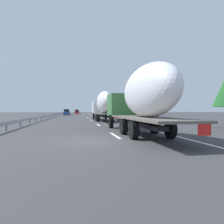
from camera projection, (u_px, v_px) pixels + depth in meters
ground_plane at (78, 117)px, 50.13m from camera, size 260.00×260.00×0.00m
lane_stripe_0 at (115, 135)px, 13.05m from camera, size 3.20×0.20×0.01m
lane_stripe_1 at (98, 125)px, 22.59m from camera, size 3.20×0.20×0.01m
lane_stripe_2 at (91, 120)px, 32.99m from camera, size 3.20×0.20×0.01m
lane_stripe_3 at (88, 118)px, 42.55m from camera, size 3.20×0.20×0.01m
lane_stripe_4 at (87, 118)px, 45.15m from camera, size 3.20×0.20×0.01m
lane_stripe_5 at (83, 115)px, 64.33m from camera, size 3.20×0.20×0.01m
lane_stripe_6 at (84, 116)px, 61.97m from camera, size 3.20×0.20×0.01m
lane_stripe_7 at (82, 114)px, 78.20m from camera, size 3.20×0.20×0.01m
edge_line_right at (98, 116)px, 56.03m from camera, size 110.00×0.20×0.01m
truck_lead at (103, 105)px, 31.63m from camera, size 13.78×2.55×4.47m
truck_trailing at (141, 97)px, 13.54m from camera, size 13.74×2.55×4.35m
car_red_compact at (77, 112)px, 88.99m from camera, size 4.22×1.91×1.90m
car_silver_hatch at (67, 112)px, 76.65m from camera, size 4.73×1.81×1.92m
car_black_suv at (77, 112)px, 102.38m from camera, size 4.71×1.72×1.97m
car_blue_sedan at (67, 112)px, 66.54m from camera, size 4.65×1.87×1.96m
road_sign at (103, 108)px, 55.89m from camera, size 0.10×0.90×3.31m
tree_0 at (115, 104)px, 72.00m from camera, size 2.52×2.52×5.88m
tree_2 at (97, 105)px, 100.42m from camera, size 2.81×2.81×7.29m
tree_3 at (108, 103)px, 73.33m from camera, size 3.42×3.42×6.68m
guardrail_median at (54, 114)px, 52.01m from camera, size 94.00×0.10×0.76m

